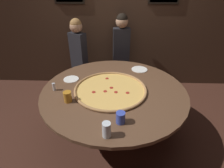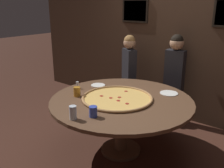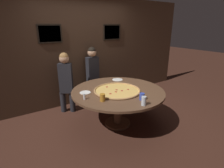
{
  "view_description": "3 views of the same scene",
  "coord_description": "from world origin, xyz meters",
  "views": [
    {
      "loc": [
        0.04,
        -1.83,
        1.89
      ],
      "look_at": [
        -0.03,
        0.05,
        0.78
      ],
      "focal_mm": 28.0,
      "sensor_mm": 36.0,
      "label": 1
    },
    {
      "loc": [
        1.72,
        -2.33,
        1.88
      ],
      "look_at": [
        -0.07,
        -0.1,
        0.95
      ],
      "focal_mm": 40.0,
      "sensor_mm": 36.0,
      "label": 2
    },
    {
      "loc": [
        -1.81,
        -2.57,
        1.93
      ],
      "look_at": [
        -0.09,
        0.07,
        0.86
      ],
      "focal_mm": 28.0,
      "sensor_mm": 36.0,
      "label": 3
    }
  ],
  "objects": [
    {
      "name": "ground_plane",
      "position": [
        0.0,
        0.0,
        0.0
      ],
      "size": [
        24.0,
        24.0,
        0.0
      ],
      "primitive_type": "plane",
      "color": "#422319"
    },
    {
      "name": "back_wall",
      "position": [
        0.0,
        1.49,
        1.3
      ],
      "size": [
        6.4,
        0.08,
        2.6
      ],
      "color": "#3D281C",
      "rests_on": "ground_plane"
    },
    {
      "name": "dining_table",
      "position": [
        0.0,
        0.0,
        0.63
      ],
      "size": [
        1.77,
        1.77,
        0.74
      ],
      "color": "brown",
      "rests_on": "ground_plane"
    },
    {
      "name": "giant_pizza",
      "position": [
        -0.04,
        -0.03,
        0.75
      ],
      "size": [
        0.89,
        0.89,
        0.03
      ],
      "color": "#EAB75B",
      "rests_on": "dining_table"
    },
    {
      "name": "drink_cup_front_edge",
      "position": [
        0.07,
        -0.59,
        0.8
      ],
      "size": [
        0.09,
        0.09,
        0.12
      ],
      "primitive_type": "cylinder",
      "color": "#384CB7",
      "rests_on": "dining_table"
    },
    {
      "name": "drink_cup_by_shaker",
      "position": [
        -0.5,
        -0.28,
        0.8
      ],
      "size": [
        0.09,
        0.09,
        0.12
      ],
      "primitive_type": "cylinder",
      "color": "#BC7A23",
      "rests_on": "dining_table"
    },
    {
      "name": "drink_cup_near_right",
      "position": [
        -0.05,
        -0.77,
        0.81
      ],
      "size": [
        0.08,
        0.08,
        0.15
      ],
      "primitive_type": "cylinder",
      "color": "silver",
      "rests_on": "dining_table"
    },
    {
      "name": "white_plate_left_side",
      "position": [
        0.37,
        0.55,
        0.74
      ],
      "size": [
        0.24,
        0.24,
        0.01
      ],
      "primitive_type": "cylinder",
      "color": "white",
      "rests_on": "dining_table"
    },
    {
      "name": "white_plate_beside_cup",
      "position": [
        -0.59,
        0.22,
        0.74
      ],
      "size": [
        0.2,
        0.2,
        0.01
      ],
      "primitive_type": "cylinder",
      "color": "white",
      "rests_on": "dining_table"
    },
    {
      "name": "condiment_shaker",
      "position": [
        -0.73,
        -0.06,
        0.79
      ],
      "size": [
        0.04,
        0.04,
        0.1
      ],
      "color": "silver",
      "rests_on": "dining_table"
    },
    {
      "name": "diner_far_left",
      "position": [
        -0.65,
        1.09,
        0.78
      ],
      "size": [
        0.36,
        0.28,
        1.38
      ],
      "rotation": [
        0.0,
        0.0,
        2.6
      ],
      "color": "#232328",
      "rests_on": "ground_plane"
    },
    {
      "name": "diner_far_right",
      "position": [
        0.1,
        1.27,
        0.81
      ],
      "size": [
        0.36,
        0.21,
        1.43
      ],
      "rotation": [
        0.0,
        0.0,
        -3.06
      ],
      "color": "#232328",
      "rests_on": "ground_plane"
    }
  ]
}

